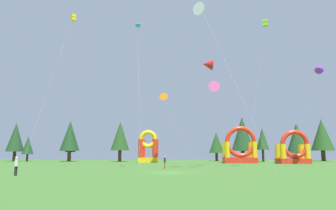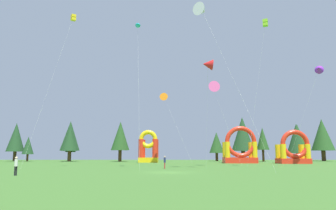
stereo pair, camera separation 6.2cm
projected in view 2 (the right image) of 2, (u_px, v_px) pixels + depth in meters
The scene contains 26 objects.
ground_plane at pixel (167, 172), 34.29m from camera, with size 120.00×120.00×0.00m, color #3D6B28.
kite_cyan_parafoil at pixel (138, 26), 45.14m from camera, with size 1.56×5.27×20.21m.
kite_pink_delta at pixel (213, 88), 50.83m from camera, with size 5.16×1.89×13.17m.
kite_orange_delta at pixel (164, 98), 63.94m from camera, with size 6.31×1.89×13.75m.
kite_yellow_box at pixel (73, 18), 45.89m from camera, with size 5.09×3.75×21.57m.
kite_purple_delta at pixel (319, 69), 55.37m from camera, with size 6.41×3.56×17.16m.
kite_red_delta at pixel (208, 65), 43.29m from camera, with size 1.50×4.14×14.61m.
kite_white_delta at pixel (202, 10), 42.18m from camera, with size 8.17×6.70×21.46m.
kite_lime_box at pixel (265, 23), 47.55m from camera, with size 3.60×1.68×21.56m.
person_near_camera at pixel (16, 164), 29.61m from camera, with size 0.40×0.40×1.72m.
person_far_side at pixel (165, 161), 41.92m from camera, with size 0.31×0.31×1.64m.
inflatable_red_slide at pixel (294, 152), 61.48m from camera, with size 5.69×3.98×6.40m.
inflatable_yellow_castle at pixel (240, 150), 63.99m from camera, with size 6.40×3.83×7.28m.
inflatable_blue_arch at pixel (149, 150), 69.41m from camera, with size 4.10×4.82×6.83m.
tree_row_1 at pixel (16, 137), 79.02m from camera, with size 4.28×4.28×9.31m.
tree_row_2 at pixel (28, 146), 77.44m from camera, with size 2.72×2.72×5.89m.
tree_row_3 at pixel (70, 136), 78.26m from camera, with size 4.66×4.66×9.73m.
tree_row_4 at pixel (71, 144), 78.01m from camera, with size 2.45×2.45×6.38m.
tree_row_5 at pixel (70, 139), 76.57m from camera, with size 3.87×3.87×8.24m.
tree_row_6 at pixel (120, 136), 76.16m from camera, with size 4.35×4.35×9.36m.
tree_row_7 at pixel (217, 143), 80.19m from camera, with size 3.65×3.65×7.10m.
tree_row_8 at pixel (243, 134), 75.09m from camera, with size 5.17×5.17×10.34m.
tree_row_9 at pixel (263, 139), 75.35m from camera, with size 2.92×2.92×7.90m.
tree_row_10 at pixel (297, 139), 78.28m from camera, with size 4.97×4.97×9.09m.
tree_row_11 at pixel (298, 139), 78.32m from camera, with size 4.88×4.88×8.89m.
tree_row_12 at pixel (322, 135), 80.24m from camera, with size 5.52×5.52×10.42m.
Camera 2 is at (0.46, -34.97, 2.10)m, focal length 34.47 mm.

